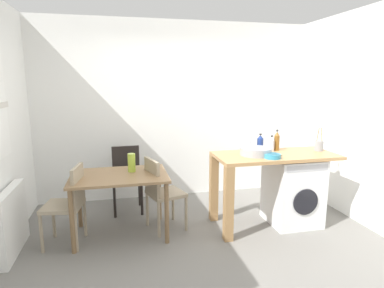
{
  "coord_description": "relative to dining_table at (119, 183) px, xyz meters",
  "views": [
    {
      "loc": [
        -0.88,
        -3.22,
        1.8
      ],
      "look_at": [
        -0.04,
        0.45,
        1.07
      ],
      "focal_mm": 30.25,
      "sensor_mm": 36.0,
      "label": 1
    }
  ],
  "objects": [
    {
      "name": "ground_plane",
      "position": [
        0.9,
        -0.47,
        -0.64
      ],
      "size": [
        5.46,
        5.46,
        0.0
      ],
      "primitive_type": "plane",
      "color": "slate"
    },
    {
      "name": "wall_back",
      "position": [
        0.9,
        1.28,
        0.71
      ],
      "size": [
        4.6,
        0.1,
        2.7
      ],
      "primitive_type": "cube",
      "color": "white",
      "rests_on": "ground_plane"
    },
    {
      "name": "wall_counter_side",
      "position": [
        3.05,
        -0.47,
        0.71
      ],
      "size": [
        0.1,
        3.8,
        2.7
      ],
      "primitive_type": "cube",
      "color": "white",
      "rests_on": "ground_plane"
    },
    {
      "name": "radiator",
      "position": [
        -1.12,
        -0.17,
        -0.29
      ],
      "size": [
        0.1,
        0.8,
        0.7
      ],
      "primitive_type": "cube",
      "color": "white",
      "rests_on": "ground_plane"
    },
    {
      "name": "dining_table",
      "position": [
        0.0,
        0.0,
        0.0
      ],
      "size": [
        1.1,
        0.76,
        0.74
      ],
      "color": "olive",
      "rests_on": "ground_plane"
    },
    {
      "name": "chair_person_seat",
      "position": [
        -0.55,
        -0.11,
        -0.14
      ],
      "size": [
        0.46,
        0.46,
        0.9
      ],
      "rotation": [
        0.0,
        0.0,
        1.41
      ],
      "color": "gray",
      "rests_on": "ground_plane"
    },
    {
      "name": "chair_opposite",
      "position": [
        0.48,
        0.03,
        -0.14
      ],
      "size": [
        0.5,
        0.5,
        0.9
      ],
      "rotation": [
        0.0,
        0.0,
        -1.28
      ],
      "color": "gray",
      "rests_on": "ground_plane"
    },
    {
      "name": "chair_spare_by_wall",
      "position": [
        0.1,
        0.77,
        -0.14
      ],
      "size": [
        0.41,
        0.41,
        0.9
      ],
      "rotation": [
        0.0,
        0.0,
        3.16
      ],
      "color": "black",
      "rests_on": "ground_plane"
    },
    {
      "name": "kitchen_counter",
      "position": [
        1.68,
        -0.13,
        0.12
      ],
      "size": [
        1.5,
        0.68,
        0.92
      ],
      "color": "tan",
      "rests_on": "ground_plane"
    },
    {
      "name": "washing_machine",
      "position": [
        2.15,
        -0.14,
        -0.21
      ],
      "size": [
        0.6,
        0.61,
        0.86
      ],
      "color": "white",
      "rests_on": "ground_plane"
    },
    {
      "name": "sink_basin",
      "position": [
        1.63,
        -0.13,
        0.32
      ],
      "size": [
        0.38,
        0.38,
        0.09
      ],
      "primitive_type": "cylinder",
      "color": "#9EA0A5",
      "rests_on": "kitchen_counter"
    },
    {
      "name": "tap",
      "position": [
        1.63,
        0.05,
        0.42
      ],
      "size": [
        0.02,
        0.02,
        0.28
      ],
      "primitive_type": "cylinder",
      "color": "#B2B2B7",
      "rests_on": "kitchen_counter"
    },
    {
      "name": "bottle_tall_green",
      "position": [
        1.79,
        0.1,
        0.38
      ],
      "size": [
        0.08,
        0.08,
        0.22
      ],
      "color": "navy",
      "rests_on": "kitchen_counter"
    },
    {
      "name": "bottle_squat_brown",
      "position": [
        1.92,
        0.04,
        0.37
      ],
      "size": [
        0.07,
        0.07,
        0.2
      ],
      "color": "silver",
      "rests_on": "kitchen_counter"
    },
    {
      "name": "bottle_clear_small",
      "position": [
        2.0,
        0.06,
        0.4
      ],
      "size": [
        0.07,
        0.07,
        0.27
      ],
      "color": "brown",
      "rests_on": "kitchen_counter"
    },
    {
      "name": "mixing_bowl",
      "position": [
        1.75,
        -0.33,
        0.31
      ],
      "size": [
        0.19,
        0.19,
        0.05
      ],
      "color": "teal",
      "rests_on": "kitchen_counter"
    },
    {
      "name": "utensil_crock",
      "position": [
        2.52,
        -0.08,
        0.35
      ],
      "size": [
        0.11,
        0.11,
        0.3
      ],
      "color": "gray",
      "rests_on": "kitchen_counter"
    },
    {
      "name": "vase",
      "position": [
        0.15,
        0.1,
        0.21
      ],
      "size": [
        0.09,
        0.09,
        0.22
      ],
      "primitive_type": "cylinder",
      "color": "#A8C63D",
      "rests_on": "dining_table"
    },
    {
      "name": "scissors",
      "position": [
        1.84,
        -0.23,
        0.28
      ],
      "size": [
        0.15,
        0.06,
        0.01
      ],
      "color": "#B2B2B7",
      "rests_on": "kitchen_counter"
    }
  ]
}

